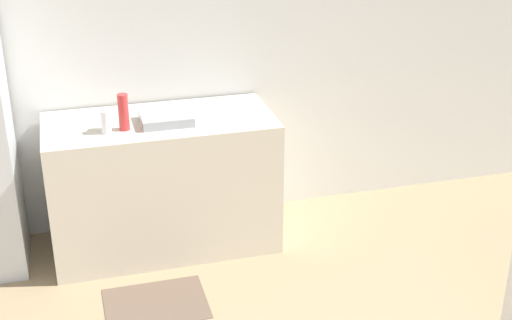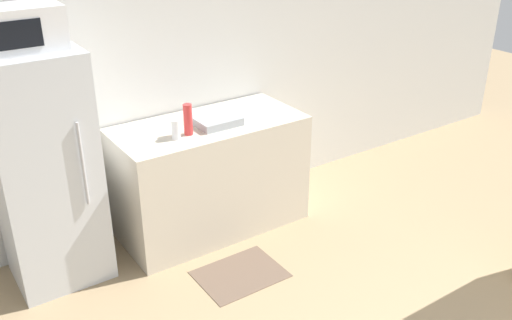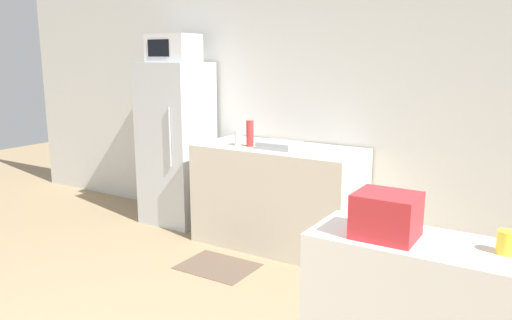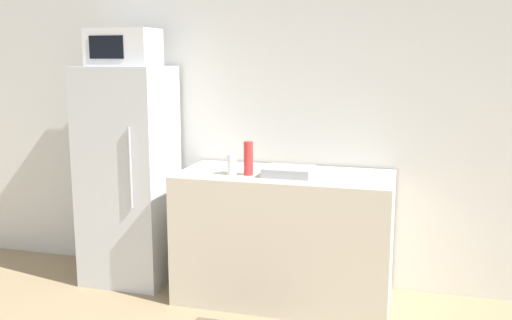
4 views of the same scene
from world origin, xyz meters
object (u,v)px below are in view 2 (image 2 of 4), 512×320
object	(u,v)px
bottle_tall	(188,119)
bottle_short	(176,130)
microwave	(20,28)
refrigerator	(45,171)

from	to	relation	value
bottle_tall	bottle_short	distance (m)	0.13
microwave	bottle_short	world-z (taller)	microwave
refrigerator	bottle_tall	world-z (taller)	refrigerator
refrigerator	bottle_short	xyz separation A→B (m)	(0.91, -0.19, 0.17)
microwave	bottle_short	size ratio (longest dim) A/B	3.40
bottle_tall	microwave	bearing A→B (deg)	170.65
bottle_tall	refrigerator	bearing A→B (deg)	170.58
refrigerator	bottle_short	size ratio (longest dim) A/B	11.50
microwave	bottle_short	bearing A→B (deg)	-11.96
microwave	bottle_tall	xyz separation A→B (m)	(1.02, -0.17, -0.77)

